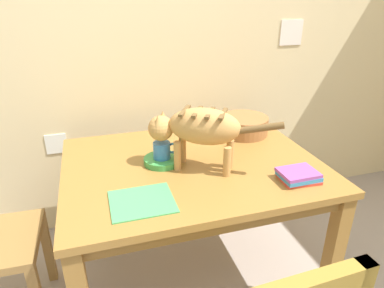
{
  "coord_description": "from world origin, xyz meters",
  "views": [
    {
      "loc": [
        -0.5,
        -0.44,
        1.52
      ],
      "look_at": [
        -0.05,
        1.04,
        0.82
      ],
      "focal_mm": 32.11,
      "sensor_mm": 36.0,
      "label": 1
    }
  ],
  "objects_px": {
    "magazine": "(142,202)",
    "wicker_basket": "(244,125)",
    "book_stack": "(298,176)",
    "coffee_mug": "(162,150)",
    "dining_table": "(192,176)",
    "cat": "(198,128)",
    "saucer_bowl": "(162,160)"
  },
  "relations": [
    {
      "from": "magazine",
      "to": "wicker_basket",
      "type": "xyz_separation_m",
      "value": [
        0.71,
        0.56,
        0.05
      ]
    },
    {
      "from": "book_stack",
      "to": "wicker_basket",
      "type": "relative_size",
      "value": 0.63
    },
    {
      "from": "magazine",
      "to": "book_stack",
      "type": "bearing_deg",
      "value": -2.37
    },
    {
      "from": "coffee_mug",
      "to": "magazine",
      "type": "xyz_separation_m",
      "value": [
        -0.16,
        -0.32,
        -0.07
      ]
    },
    {
      "from": "book_stack",
      "to": "dining_table",
      "type": "bearing_deg",
      "value": 142.38
    },
    {
      "from": "coffee_mug",
      "to": "cat",
      "type": "bearing_deg",
      "value": -31.98
    },
    {
      "from": "saucer_bowl",
      "to": "coffee_mug",
      "type": "bearing_deg",
      "value": 0.0
    },
    {
      "from": "dining_table",
      "to": "saucer_bowl",
      "type": "xyz_separation_m",
      "value": [
        -0.15,
        0.03,
        0.1
      ]
    },
    {
      "from": "magazine",
      "to": "book_stack",
      "type": "height_order",
      "value": "book_stack"
    },
    {
      "from": "dining_table",
      "to": "book_stack",
      "type": "height_order",
      "value": "book_stack"
    },
    {
      "from": "book_stack",
      "to": "coffee_mug",
      "type": "bearing_deg",
      "value": 147.82
    },
    {
      "from": "magazine",
      "to": "saucer_bowl",
      "type": "bearing_deg",
      "value": 64.19
    },
    {
      "from": "dining_table",
      "to": "cat",
      "type": "relative_size",
      "value": 2.26
    },
    {
      "from": "coffee_mug",
      "to": "magazine",
      "type": "height_order",
      "value": "coffee_mug"
    },
    {
      "from": "magazine",
      "to": "wicker_basket",
      "type": "relative_size",
      "value": 0.91
    },
    {
      "from": "coffee_mug",
      "to": "wicker_basket",
      "type": "relative_size",
      "value": 0.44
    },
    {
      "from": "magazine",
      "to": "cat",
      "type": "bearing_deg",
      "value": 35.74
    },
    {
      "from": "coffee_mug",
      "to": "wicker_basket",
      "type": "bearing_deg",
      "value": 23.27
    },
    {
      "from": "dining_table",
      "to": "wicker_basket",
      "type": "distance_m",
      "value": 0.51
    },
    {
      "from": "dining_table",
      "to": "book_stack",
      "type": "bearing_deg",
      "value": -37.62
    },
    {
      "from": "coffee_mug",
      "to": "wicker_basket",
      "type": "xyz_separation_m",
      "value": [
        0.55,
        0.24,
        -0.02
      ]
    },
    {
      "from": "dining_table",
      "to": "wicker_basket",
      "type": "height_order",
      "value": "wicker_basket"
    },
    {
      "from": "cat",
      "to": "wicker_basket",
      "type": "height_order",
      "value": "cat"
    },
    {
      "from": "cat",
      "to": "wicker_basket",
      "type": "xyz_separation_m",
      "value": [
        0.4,
        0.33,
        -0.15
      ]
    },
    {
      "from": "saucer_bowl",
      "to": "book_stack",
      "type": "relative_size",
      "value": 1.02
    },
    {
      "from": "coffee_mug",
      "to": "book_stack",
      "type": "distance_m",
      "value": 0.66
    },
    {
      "from": "saucer_bowl",
      "to": "coffee_mug",
      "type": "distance_m",
      "value": 0.06
    },
    {
      "from": "dining_table",
      "to": "coffee_mug",
      "type": "xyz_separation_m",
      "value": [
        -0.14,
        0.03,
        0.16
      ]
    },
    {
      "from": "magazine",
      "to": "wicker_basket",
      "type": "bearing_deg",
      "value": 38.16
    },
    {
      "from": "coffee_mug",
      "to": "book_stack",
      "type": "xyz_separation_m",
      "value": [
        0.55,
        -0.35,
        -0.05
      ]
    },
    {
      "from": "saucer_bowl",
      "to": "book_stack",
      "type": "bearing_deg",
      "value": -32.02
    },
    {
      "from": "saucer_bowl",
      "to": "wicker_basket",
      "type": "relative_size",
      "value": 0.64
    }
  ]
}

